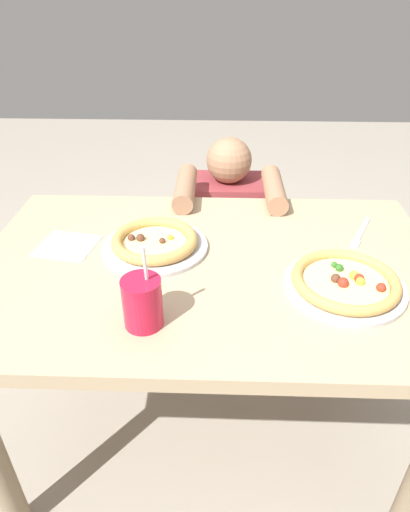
% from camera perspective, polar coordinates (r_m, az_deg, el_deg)
% --- Properties ---
extents(ground_plane, '(8.00, 8.00, 0.00)m').
position_cam_1_polar(ground_plane, '(1.76, 0.43, -21.69)').
color(ground_plane, '#9E9384').
extents(dining_table, '(1.29, 0.83, 0.75)m').
position_cam_1_polar(dining_table, '(1.29, 0.55, -5.02)').
color(dining_table, tan).
rests_on(dining_table, ground).
extents(pizza_near, '(0.30, 0.30, 0.04)m').
position_cam_1_polar(pizza_near, '(1.17, 17.52, -3.26)').
color(pizza_near, '#B7B7BC').
rests_on(pizza_near, dining_table).
extents(pizza_far, '(0.31, 0.31, 0.04)m').
position_cam_1_polar(pizza_far, '(1.29, -6.47, 1.73)').
color(pizza_far, '#B7B7BC').
rests_on(pizza_far, dining_table).
extents(drink_cup_colored, '(0.09, 0.09, 0.21)m').
position_cam_1_polar(drink_cup_colored, '(1.00, -8.02, -5.90)').
color(drink_cup_colored, red).
rests_on(drink_cup_colored, dining_table).
extents(paper_napkin, '(0.18, 0.17, 0.00)m').
position_cam_1_polar(paper_napkin, '(1.36, -17.26, 1.26)').
color(paper_napkin, white).
rests_on(paper_napkin, dining_table).
extents(fork, '(0.11, 0.19, 0.00)m').
position_cam_1_polar(fork, '(1.44, 19.30, 2.75)').
color(fork, silver).
rests_on(fork, dining_table).
extents(diner_seated, '(0.38, 0.51, 0.89)m').
position_cam_1_polar(diner_seated, '(1.94, 2.77, 1.38)').
color(diner_seated, '#333847').
rests_on(diner_seated, ground).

